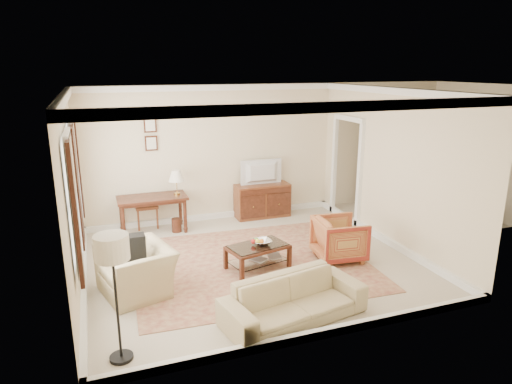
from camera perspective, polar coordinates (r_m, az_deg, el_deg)
room_shell at (r=7.31m, az=-0.68°, el=9.29°), size 5.51×5.01×2.91m
annex_bedroom at (r=10.96m, az=19.98°, el=-0.94°), size 3.00×2.70×2.90m
window_front at (r=6.40m, az=-21.89°, el=-1.14°), size 0.12×1.56×1.80m
window_rear at (r=7.95m, az=-21.64°, el=1.96°), size 0.12×1.56×1.80m
doorway at (r=10.04m, az=11.22°, el=2.60°), size 0.10×1.12×2.25m
rug at (r=7.87m, az=-0.72°, el=-8.93°), size 4.05×3.52×0.01m
writing_desk at (r=9.35m, az=-12.84°, el=-1.22°), size 1.36×0.68×0.74m
desk_chair at (r=9.71m, az=-13.60°, el=-1.33°), size 0.50×0.50×1.05m
desk_lamp at (r=9.33m, az=-9.90°, el=1.19°), size 0.32×0.32×0.50m
framed_prints at (r=9.49m, az=-13.03°, el=7.09°), size 0.25×0.04×0.68m
sideboard at (r=10.15m, az=0.79°, el=-1.06°), size 1.21×0.46×0.74m
tv at (r=9.93m, az=0.85°, el=3.43°), size 0.89×0.51×0.12m
coffee_table at (r=7.59m, az=0.21°, el=-7.35°), size 1.09×0.78×0.42m
fruit_bowl at (r=7.56m, az=0.80°, el=-6.17°), size 0.42×0.42×0.10m
book_a at (r=7.58m, az=-0.35°, el=-8.62°), size 0.26×0.17×0.38m
book_b at (r=7.78m, az=1.53°, el=-8.00°), size 0.28×0.08×0.38m
striped_armchair at (r=8.04m, az=10.41°, el=-5.55°), size 0.83×0.88×0.82m
club_armchair at (r=7.00m, az=-14.77°, el=-8.52°), size 0.96×1.23×0.95m
backpack at (r=6.95m, az=-14.99°, el=-6.49°), size 0.29×0.36×0.40m
sofa at (r=6.15m, az=4.77°, el=-12.46°), size 2.02×0.92×0.76m
floor_lamp at (r=5.20m, az=-17.51°, el=-7.76°), size 0.37×0.37×1.52m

